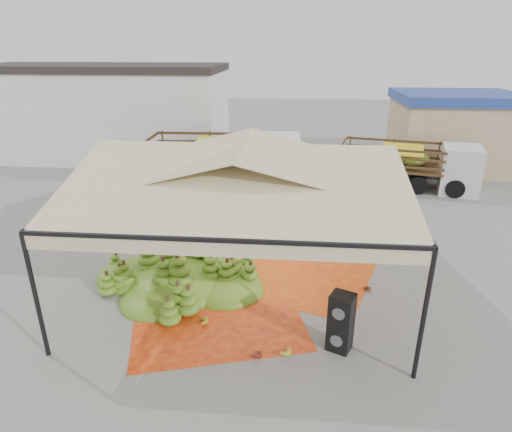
# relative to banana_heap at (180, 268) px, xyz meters

# --- Properties ---
(ground) EXTENTS (90.00, 90.00, 0.00)m
(ground) POSITION_rel_banana_heap_xyz_m (1.77, 0.80, -0.56)
(ground) COLOR slate
(ground) RESTS_ON ground
(canopy_tent) EXTENTS (8.10, 8.10, 4.00)m
(canopy_tent) POSITION_rel_banana_heap_xyz_m (1.77, 0.80, 2.74)
(canopy_tent) COLOR black
(canopy_tent) RESTS_ON ground
(building_white) EXTENTS (14.30, 6.30, 5.40)m
(building_white) POSITION_rel_banana_heap_xyz_m (-8.23, 14.80, 2.15)
(building_white) COLOR silver
(building_white) RESTS_ON ground
(building_tan) EXTENTS (6.30, 5.30, 4.10)m
(building_tan) POSITION_rel_banana_heap_xyz_m (11.77, 13.80, 1.51)
(building_tan) COLOR tan
(building_tan) RESTS_ON ground
(tarp_left) EXTENTS (5.10, 4.96, 0.01)m
(tarp_left) POSITION_rel_banana_heap_xyz_m (1.26, -1.22, -0.56)
(tarp_left) COLOR orange
(tarp_left) RESTS_ON ground
(tarp_right) EXTENTS (5.59, 5.72, 0.01)m
(tarp_right) POSITION_rel_banana_heap_xyz_m (3.42, 1.38, -0.56)
(tarp_right) COLOR orange
(tarp_right) RESTS_ON ground
(banana_heap) EXTENTS (6.52, 6.01, 1.13)m
(banana_heap) POSITION_rel_banana_heap_xyz_m (0.00, 0.00, 0.00)
(banana_heap) COLOR #587C19
(banana_heap) RESTS_ON ground
(hand_yellow_a) EXTENTS (0.59, 0.55, 0.22)m
(hand_yellow_a) POSITION_rel_banana_heap_xyz_m (3.03, -2.69, -0.46)
(hand_yellow_a) COLOR gold
(hand_yellow_a) RESTS_ON ground
(hand_yellow_b) EXTENTS (0.59, 0.54, 0.23)m
(hand_yellow_b) POSITION_rel_banana_heap_xyz_m (0.94, -1.79, -0.45)
(hand_yellow_b) COLOR #AF8523
(hand_yellow_b) RESTS_ON ground
(hand_red_a) EXTENTS (0.54, 0.51, 0.19)m
(hand_red_a) POSITION_rel_banana_heap_xyz_m (2.39, -2.84, -0.47)
(hand_red_a) COLOR #5D1E15
(hand_red_a) RESTS_ON ground
(hand_red_b) EXTENTS (0.46, 0.39, 0.19)m
(hand_red_b) POSITION_rel_banana_heap_xyz_m (5.24, 0.12, -0.47)
(hand_red_b) COLOR #5F2815
(hand_red_b) RESTS_ON ground
(hand_green) EXTENTS (0.46, 0.39, 0.20)m
(hand_green) POSITION_rel_banana_heap_xyz_m (0.81, -0.89, -0.47)
(hand_green) COLOR #4D7F1A
(hand_green) RESTS_ON ground
(hanging_bunches) EXTENTS (1.74, 0.24, 0.20)m
(hanging_bunches) POSITION_rel_banana_heap_xyz_m (3.46, 2.09, 2.06)
(hanging_bunches) COLOR #477D1A
(hanging_bunches) RESTS_ON ground
(speaker_stack) EXTENTS (0.65, 0.62, 1.42)m
(speaker_stack) POSITION_rel_banana_heap_xyz_m (4.30, -2.41, 0.15)
(speaker_stack) COLOR black
(speaker_stack) RESTS_ON ground
(banana_leaves) EXTENTS (0.96, 1.36, 3.70)m
(banana_leaves) POSITION_rel_banana_heap_xyz_m (0.48, 1.23, -0.56)
(banana_leaves) COLOR #31691C
(banana_leaves) RESTS_ON ground
(vendor) EXTENTS (0.68, 0.50, 1.73)m
(vendor) POSITION_rel_banana_heap_xyz_m (3.05, 6.12, 0.30)
(vendor) COLOR gray
(vendor) RESTS_ON ground
(truck_left) EXTENTS (7.21, 2.66, 2.45)m
(truck_left) POSITION_rel_banana_heap_xyz_m (0.12, 9.56, 0.95)
(truck_left) COLOR #463017
(truck_left) RESTS_ON ground
(truck_right) EXTENTS (6.57, 3.54, 2.14)m
(truck_right) POSITION_rel_banana_heap_xyz_m (8.87, 9.90, 0.76)
(truck_right) COLOR #51321B
(truck_right) RESTS_ON ground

